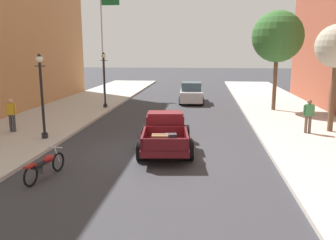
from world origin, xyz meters
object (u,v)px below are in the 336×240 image
at_px(pedestrian_sidewalk_left, 12,113).
at_px(street_tree_second, 278,37).
at_px(motorcycle_parked, 45,165).
at_px(street_lamp_near, 42,90).
at_px(street_lamp_far, 104,76).
at_px(flagpole, 104,31).
at_px(hotrod_truck_maroon, 165,132).
at_px(car_background_silver, 191,93).
at_px(pedestrian_sidewalk_right, 309,114).

height_order(pedestrian_sidewalk_left, street_tree_second, street_tree_second).
distance_m(motorcycle_parked, street_tree_second, 17.44).
distance_m(street_lamp_near, street_lamp_far, 8.94).
relative_size(pedestrian_sidewalk_left, street_lamp_far, 0.43).
bearing_deg(flagpole, hotrod_truck_maroon, -66.55).
distance_m(car_background_silver, pedestrian_sidewalk_right, 12.17).
xyz_separation_m(hotrod_truck_maroon, motorcycle_parked, (-3.51, -3.89, -0.31)).
height_order(car_background_silver, pedestrian_sidewalk_left, pedestrian_sidewalk_left).
xyz_separation_m(pedestrian_sidewalk_left, street_lamp_far, (2.46, 7.88, 1.30)).
height_order(pedestrian_sidewalk_right, street_tree_second, street_tree_second).
xyz_separation_m(street_lamp_near, street_tree_second, (11.99, 9.11, 2.60)).
distance_m(motorcycle_parked, pedestrian_sidewalk_right, 12.30).
distance_m(hotrod_truck_maroon, motorcycle_parked, 5.25).
relative_size(pedestrian_sidewalk_right, street_lamp_far, 0.43).
bearing_deg(pedestrian_sidewalk_right, motorcycle_parked, -146.03).
xyz_separation_m(motorcycle_parked, pedestrian_sidewalk_left, (-4.31, 5.63, 0.64)).
bearing_deg(street_lamp_near, pedestrian_sidewalk_right, 10.54).
bearing_deg(street_lamp_near, street_lamp_far, 88.01).
distance_m(pedestrian_sidewalk_right, flagpole, 20.34).
height_order(hotrod_truck_maroon, pedestrian_sidewalk_left, pedestrian_sidewalk_left).
height_order(motorcycle_parked, street_lamp_far, street_lamp_far).
distance_m(hotrod_truck_maroon, pedestrian_sidewalk_left, 8.02).
relative_size(motorcycle_parked, car_background_silver, 0.48).
relative_size(pedestrian_sidewalk_right, street_tree_second, 0.25).
relative_size(hotrod_truck_maroon, pedestrian_sidewalk_left, 3.06).
height_order(pedestrian_sidewalk_left, pedestrian_sidewalk_right, same).
height_order(hotrod_truck_maroon, street_tree_second, street_tree_second).
bearing_deg(motorcycle_parked, car_background_silver, 76.73).
bearing_deg(pedestrian_sidewalk_left, motorcycle_parked, -52.56).
height_order(motorcycle_parked, street_tree_second, street_tree_second).
bearing_deg(pedestrian_sidewalk_right, pedestrian_sidewalk_left, -175.12).
relative_size(hotrod_truck_maroon, pedestrian_sidewalk_right, 3.06).
height_order(pedestrian_sidewalk_right, street_lamp_near, street_lamp_near).
xyz_separation_m(car_background_silver, street_lamp_far, (-5.95, -3.90, 1.62)).
height_order(motorcycle_parked, pedestrian_sidewalk_right, pedestrian_sidewalk_right).
relative_size(motorcycle_parked, street_tree_second, 0.32).
distance_m(motorcycle_parked, street_lamp_near, 5.41).
height_order(street_lamp_far, flagpole, flagpole).
height_order(hotrod_truck_maroon, car_background_silver, car_background_silver).
distance_m(pedestrian_sidewalk_right, street_lamp_far, 13.80).
xyz_separation_m(hotrod_truck_maroon, flagpole, (-7.35, 16.95, 5.02)).
xyz_separation_m(pedestrian_sidewalk_left, street_lamp_near, (2.15, -1.06, 1.30)).
height_order(pedestrian_sidewalk_left, street_lamp_far, street_lamp_far).
xyz_separation_m(car_background_silver, flagpole, (-7.94, 3.44, 5.00)).
relative_size(flagpole, street_tree_second, 1.40).
height_order(street_lamp_near, flagpole, flagpole).
relative_size(hotrod_truck_maroon, street_lamp_near, 1.31).
relative_size(car_background_silver, pedestrian_sidewalk_left, 2.64).
xyz_separation_m(motorcycle_parked, street_tree_second, (9.83, 13.67, 4.55)).
height_order(car_background_silver, street_lamp_near, street_lamp_near).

